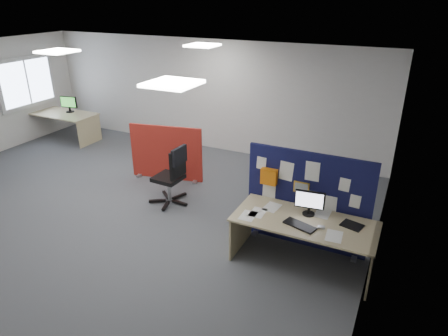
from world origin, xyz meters
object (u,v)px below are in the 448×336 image
at_px(navy_divider, 306,200).
at_px(second_desk, 66,119).
at_px(office_chair, 173,172).
at_px(main_desk, 304,229).
at_px(monitor_second, 69,104).
at_px(monitor_main, 310,202).
at_px(red_divider, 166,153).

bearing_deg(navy_divider, second_desk, 163.64).
bearing_deg(second_desk, office_chair, -22.00).
height_order(second_desk, office_chair, office_chair).
height_order(main_desk, office_chair, office_chair).
height_order(second_desk, monitor_second, monitor_second).
height_order(navy_divider, monitor_second, navy_divider).
bearing_deg(office_chair, monitor_main, -8.56).
bearing_deg(office_chair, red_divider, 132.69).
bearing_deg(monitor_main, main_desk, -98.41).
relative_size(navy_divider, main_desk, 0.95).
relative_size(red_divider, second_desk, 0.88).
relative_size(monitor_main, office_chair, 0.37).
bearing_deg(monitor_second, monitor_main, -30.36).
relative_size(navy_divider, monitor_second, 4.06).
relative_size(main_desk, second_desk, 1.15).
bearing_deg(red_divider, office_chair, -61.95).
distance_m(navy_divider, second_desk, 7.44).
bearing_deg(office_chair, main_desk, -11.63).
height_order(main_desk, red_divider, red_divider).
xyz_separation_m(red_divider, monitor_second, (-3.78, 1.09, 0.39)).
distance_m(red_divider, monitor_second, 3.95).
xyz_separation_m(second_desk, office_chair, (4.60, -1.86, 0.09)).
xyz_separation_m(monitor_main, monitor_second, (-7.19, 2.53, 0.02)).
xyz_separation_m(monitor_main, second_desk, (-7.26, 2.40, -0.38)).
bearing_deg(second_desk, monitor_second, 60.57).
distance_m(monitor_second, office_chair, 4.95).
bearing_deg(main_desk, second_desk, 160.63).
distance_m(monitor_main, red_divider, 3.72).
height_order(navy_divider, main_desk, navy_divider).
height_order(red_divider, office_chair, red_divider).
relative_size(main_desk, office_chair, 1.75).
bearing_deg(navy_divider, main_desk, -75.17).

